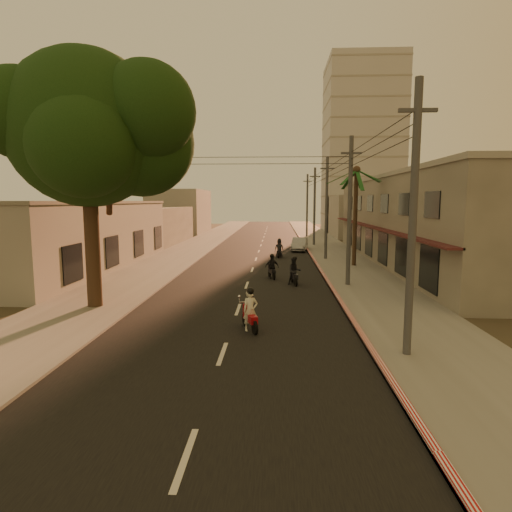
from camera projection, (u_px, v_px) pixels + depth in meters
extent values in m
plane|color=#383023|center=(234.00, 321.00, 18.57)|extent=(160.00, 160.00, 0.00)
cube|color=black|center=(256.00, 259.00, 38.39)|extent=(10.00, 140.00, 0.02)
cube|color=slate|center=(340.00, 259.00, 38.02)|extent=(5.00, 140.00, 0.12)
cube|color=slate|center=(173.00, 258.00, 38.74)|extent=(5.00, 140.00, 0.12)
cube|color=#AE1312|center=(318.00, 267.00, 33.18)|extent=(0.20, 60.00, 0.20)
cube|color=gray|center=(424.00, 222.00, 35.29)|extent=(8.00, 34.00, 7.00)
cube|color=gray|center=(426.00, 177.00, 34.83)|extent=(8.20, 34.20, 0.30)
cube|color=#471C1E|center=(371.00, 226.00, 35.55)|extent=(0.80, 34.00, 0.12)
cube|color=gray|center=(70.00, 236.00, 32.79)|extent=(8.00, 24.00, 5.00)
cube|color=gray|center=(68.00, 202.00, 32.46)|extent=(8.20, 24.20, 0.20)
cube|color=#B7B5B2|center=(362.00, 148.00, 71.50)|extent=(12.00, 12.00, 28.00)
cylinder|color=black|center=(93.00, 247.00, 20.50)|extent=(0.70, 0.70, 6.00)
cylinder|color=black|center=(109.00, 184.00, 20.48)|extent=(1.22, 2.17, 3.04)
cylinder|color=black|center=(74.00, 179.00, 19.83)|extent=(1.31, 1.49, 2.73)
sphere|color=black|center=(87.00, 129.00, 19.80)|extent=(7.20, 7.20, 7.20)
sphere|color=black|center=(141.00, 143.00, 20.75)|extent=(5.20, 5.20, 5.20)
sphere|color=black|center=(58.00, 139.00, 20.72)|extent=(4.80, 4.80, 4.80)
sphere|color=black|center=(83.00, 144.00, 18.10)|extent=(4.60, 4.60, 4.60)
sphere|color=black|center=(147.00, 111.00, 19.07)|extent=(4.40, 4.40, 4.40)
sphere|color=black|center=(20.00, 113.00, 18.66)|extent=(4.00, 4.00, 4.00)
sphere|color=black|center=(129.00, 115.00, 21.98)|extent=(4.40, 4.40, 4.40)
cylinder|color=black|center=(355.00, 219.00, 33.56)|extent=(0.32, 0.32, 7.60)
sphere|color=black|center=(357.00, 170.00, 33.07)|extent=(0.60, 0.60, 0.60)
cylinder|color=#38383A|center=(413.00, 223.00, 13.74)|extent=(0.26, 0.26, 9.00)
cube|color=#38383A|center=(418.00, 110.00, 13.29)|extent=(1.20, 0.12, 0.12)
cylinder|color=#38383A|center=(350.00, 213.00, 25.63)|extent=(0.26, 0.26, 9.00)
cube|color=#38383A|center=(351.00, 153.00, 25.18)|extent=(1.20, 0.12, 0.12)
cylinder|color=#38383A|center=(326.00, 209.00, 37.52)|extent=(0.26, 0.26, 9.00)
cube|color=#38383A|center=(327.00, 168.00, 37.07)|extent=(1.20, 0.12, 0.12)
cylinder|color=#38383A|center=(314.00, 207.00, 49.41)|extent=(0.26, 0.26, 9.00)
cube|color=#38383A|center=(315.00, 176.00, 48.96)|extent=(1.20, 0.12, 0.12)
cylinder|color=#38383A|center=(307.00, 206.00, 61.29)|extent=(0.26, 0.26, 9.00)
cube|color=#38383A|center=(307.00, 181.00, 60.85)|extent=(1.20, 0.12, 0.12)
cube|color=gray|center=(360.00, 216.00, 62.11)|extent=(8.00, 14.00, 6.00)
cube|color=gray|center=(148.00, 226.00, 52.64)|extent=(8.00, 14.00, 4.40)
cube|color=gray|center=(180.00, 211.00, 70.31)|extent=(8.00, 14.00, 7.00)
cylinder|color=black|center=(245.00, 320.00, 17.84)|extent=(0.30, 0.56, 0.56)
cylinder|color=black|center=(255.00, 328.00, 16.66)|extent=(0.30, 0.56, 0.56)
cube|color=maroon|center=(250.00, 318.00, 17.14)|extent=(0.67, 1.13, 0.30)
cube|color=maroon|center=(247.00, 311.00, 17.60)|extent=(0.32, 0.20, 0.60)
cylinder|color=silver|center=(246.00, 302.00, 17.66)|extent=(0.53, 0.24, 0.04)
imported|color=beige|center=(250.00, 310.00, 17.11)|extent=(0.89, 0.82, 1.69)
sphere|color=black|center=(250.00, 291.00, 17.00)|extent=(0.30, 0.30, 0.30)
sphere|color=silver|center=(239.00, 296.00, 17.52)|extent=(0.12, 0.12, 0.12)
sphere|color=silver|center=(252.00, 296.00, 17.70)|extent=(0.12, 0.12, 0.12)
cylinder|color=black|center=(292.00, 278.00, 27.36)|extent=(0.18, 0.58, 0.57)
cylinder|color=black|center=(296.00, 282.00, 26.10)|extent=(0.18, 0.58, 0.57)
cube|color=black|center=(294.00, 276.00, 26.62)|extent=(0.44, 1.15, 0.31)
cube|color=black|center=(293.00, 272.00, 27.11)|extent=(0.32, 0.14, 0.61)
cylinder|color=silver|center=(293.00, 266.00, 27.18)|extent=(0.56, 0.12, 0.04)
imported|color=black|center=(294.00, 271.00, 26.58)|extent=(1.01, 0.88, 1.72)
sphere|color=black|center=(295.00, 258.00, 26.48)|extent=(0.31, 0.31, 0.31)
cylinder|color=black|center=(270.00, 273.00, 29.41)|extent=(0.23, 0.54, 0.53)
cylinder|color=black|center=(274.00, 276.00, 28.26)|extent=(0.23, 0.54, 0.53)
cube|color=black|center=(272.00, 271.00, 28.73)|extent=(0.53, 1.08, 0.29)
cube|color=black|center=(270.00, 268.00, 29.17)|extent=(0.30, 0.17, 0.57)
cylinder|color=silver|center=(270.00, 263.00, 29.24)|extent=(0.52, 0.17, 0.04)
imported|color=black|center=(272.00, 267.00, 28.70)|extent=(1.13, 0.85, 1.60)
sphere|color=black|center=(272.00, 256.00, 28.60)|extent=(0.29, 0.29, 0.29)
cylinder|color=black|center=(280.00, 254.00, 40.21)|extent=(0.15, 0.57, 0.56)
cylinder|color=black|center=(279.00, 255.00, 38.98)|extent=(0.15, 0.57, 0.56)
cube|color=black|center=(279.00, 252.00, 39.48)|extent=(0.37, 1.12, 0.30)
cube|color=black|center=(280.00, 249.00, 39.96)|extent=(0.31, 0.13, 0.60)
cylinder|color=silver|center=(280.00, 246.00, 40.03)|extent=(0.55, 0.09, 0.04)
imported|color=black|center=(279.00, 249.00, 39.45)|extent=(0.91, 0.67, 1.68)
sphere|color=black|center=(279.00, 240.00, 39.35)|extent=(0.30, 0.30, 0.30)
imported|color=#97999F|center=(300.00, 244.00, 44.78)|extent=(2.62, 4.61, 1.39)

